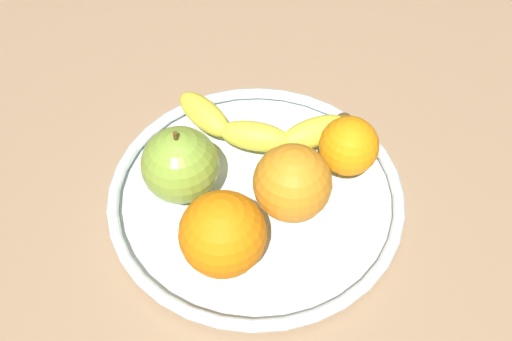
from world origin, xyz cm
name	(u,v)px	position (x,y,z in cm)	size (l,w,h in cm)	color
ground_plane	(256,211)	(0.00, 0.00, -2.00)	(118.42, 118.42, 4.00)	#9C7B5C
fruit_bowl	(256,194)	(0.00, 0.00, 0.92)	(30.19, 30.19, 1.80)	silver
banana	(261,127)	(-2.37, 6.71, 3.36)	(19.95, 9.43, 3.12)	yellow
apple	(180,165)	(-6.70, -2.92, 5.60)	(7.60, 7.60, 8.40)	#85A837
orange_front_right	(223,234)	(0.53, -8.42, 5.73)	(7.86, 7.86, 7.86)	orange
orange_back_left	(292,183)	(4.00, -0.55, 5.58)	(7.55, 7.55, 7.55)	orange
orange_back_right	(349,146)	(7.28, 6.63, 4.85)	(6.09, 6.09, 6.09)	orange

